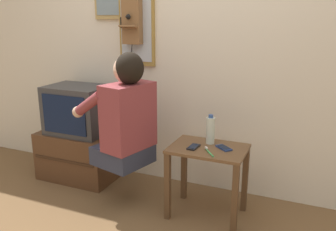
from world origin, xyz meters
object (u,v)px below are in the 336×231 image
Objects in this scene: cell_phone_held at (194,147)px; cell_phone_spare at (224,148)px; water_bottle at (210,130)px; wall_phone_antique at (133,20)px; toothbrush at (209,152)px; television at (78,110)px; person at (126,115)px; wall_mirror at (137,22)px.

cell_phone_spare is (0.20, 0.07, 0.00)m from cell_phone_held.
wall_phone_antique is at bearing 159.07° from water_bottle.
wall_phone_antique reaches higher than cell_phone_spare.
cell_phone_held is 0.21m from cell_phone_spare.
toothbrush reaches higher than cell_phone_held.
television is at bearing 176.57° from water_bottle.
person reaches higher than water_bottle.
wall_phone_antique is (-0.18, 0.48, 0.67)m from person.
wall_phone_antique is at bearing 108.30° from cell_phone_spare.
wall_mirror is at bearing 148.43° from cell_phone_held.
cell_phone_spare is at bearing 21.62° from cell_phone_held.
toothbrush is (-0.07, -0.11, 0.00)m from cell_phone_spare.
cell_phone_spare is at bearing -65.67° from person.
person reaches higher than toothbrush.
wall_phone_antique is 5.99× the size of cell_phone_spare.
cell_phone_held is at bearing -34.69° from wall_mirror.
person is at bearing 142.90° from toothbrush.
wall_mirror reaches higher than cell_phone_held.
television is 1.36m from cell_phone_spare.
wall_phone_antique reaches higher than television.
cell_phone_held is 0.95× the size of cell_phone_spare.
television is 0.72× the size of wall_mirror.
toothbrush is (0.81, -0.52, -0.84)m from wall_mirror.
cell_phone_spare is 0.14m from toothbrush.
cell_phone_spare is at bearing -24.65° from wall_mirror.
wall_phone_antique is 0.05m from wall_mirror.
water_bottle is (0.08, 0.13, 0.09)m from cell_phone_held.
water_bottle is (-0.12, 0.07, 0.09)m from cell_phone_spare.
wall_mirror is 1.28m from toothbrush.
wall_phone_antique is 1.13m from water_bottle.
person is at bearing -162.78° from water_bottle.
person is at bearing 139.70° from cell_phone_spare.
wall_phone_antique reaches higher than toothbrush.
wall_mirror is (-0.17, 0.52, 0.65)m from person.
toothbrush is at bearing -32.74° from wall_mirror.
person is at bearing -72.05° from wall_mirror.
person is 1.64× the size of television.
television is 0.91m from wall_phone_antique.
person is 1.19× the size of wall_mirror.
water_bottle is 1.70× the size of toothbrush.
wall_mirror is at bearing 156.10° from water_bottle.
water_bottle is at bearing -3.43° from television.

